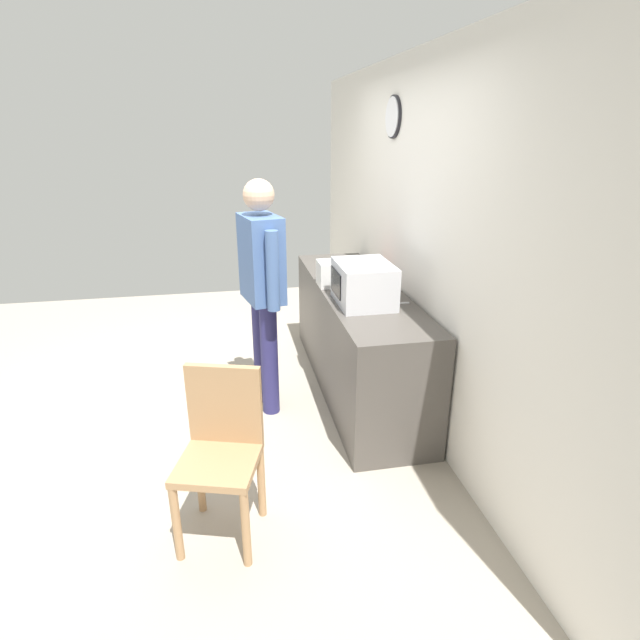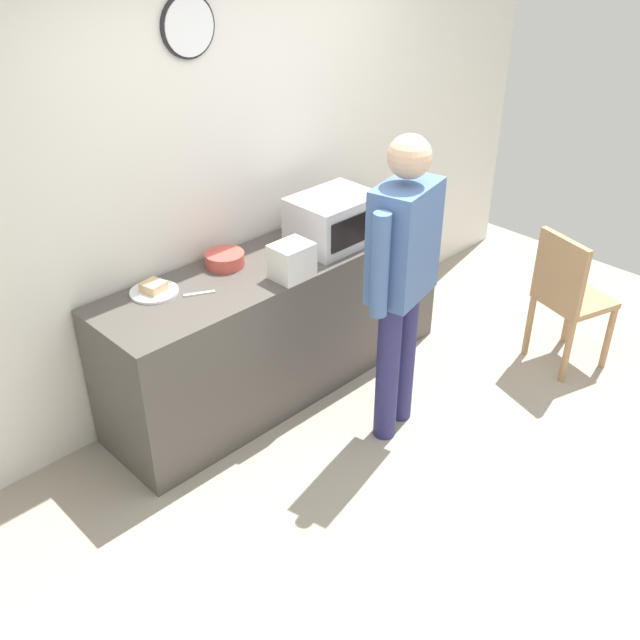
{
  "view_description": "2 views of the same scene",
  "coord_description": "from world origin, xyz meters",
  "px_view_note": "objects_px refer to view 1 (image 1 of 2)",
  "views": [
    {
      "loc": [
        3.67,
        0.19,
        2.08
      ],
      "look_at": [
        0.1,
        0.88,
        0.69
      ],
      "focal_mm": 28.21,
      "sensor_mm": 36.0,
      "label": 1
    },
    {
      "loc": [
        -2.57,
        -1.69,
        2.82
      ],
      "look_at": [
        -0.1,
        0.83,
        0.66
      ],
      "focal_mm": 41.06,
      "sensor_mm": 36.0,
      "label": 2
    }
  ],
  "objects_px": {
    "microwave": "(364,284)",
    "sandwich_plate": "(355,261)",
    "salad_bowl": "(368,273)",
    "fork_utensil": "(398,303)",
    "spoon_utensil": "(340,268)",
    "person_standing": "(262,281)",
    "wooden_chair": "(221,446)",
    "toaster": "(329,274)"
  },
  "relations": [
    {
      "from": "salad_bowl",
      "to": "spoon_utensil",
      "type": "bearing_deg",
      "value": -151.12
    },
    {
      "from": "sandwich_plate",
      "to": "person_standing",
      "type": "height_order",
      "value": "person_standing"
    },
    {
      "from": "salad_bowl",
      "to": "spoon_utensil",
      "type": "relative_size",
      "value": 1.33
    },
    {
      "from": "fork_utensil",
      "to": "spoon_utensil",
      "type": "distance_m",
      "value": 1.05
    },
    {
      "from": "toaster",
      "to": "spoon_utensil",
      "type": "bearing_deg",
      "value": 157.45
    },
    {
      "from": "microwave",
      "to": "sandwich_plate",
      "type": "xyz_separation_m",
      "value": [
        -1.14,
        0.23,
        -0.13
      ]
    },
    {
      "from": "toaster",
      "to": "person_standing",
      "type": "bearing_deg",
      "value": -63.86
    },
    {
      "from": "sandwich_plate",
      "to": "person_standing",
      "type": "relative_size",
      "value": 0.15
    },
    {
      "from": "spoon_utensil",
      "to": "wooden_chair",
      "type": "xyz_separation_m",
      "value": [
        2.03,
        -1.1,
        -0.37
      ]
    },
    {
      "from": "spoon_utensil",
      "to": "wooden_chair",
      "type": "height_order",
      "value": "wooden_chair"
    },
    {
      "from": "microwave",
      "to": "wooden_chair",
      "type": "bearing_deg",
      "value": -44.68
    },
    {
      "from": "sandwich_plate",
      "to": "salad_bowl",
      "type": "height_order",
      "value": "salad_bowl"
    },
    {
      "from": "microwave",
      "to": "wooden_chair",
      "type": "distance_m",
      "value": 1.58
    },
    {
      "from": "sandwich_plate",
      "to": "wooden_chair",
      "type": "distance_m",
      "value": 2.58
    },
    {
      "from": "microwave",
      "to": "fork_utensil",
      "type": "relative_size",
      "value": 2.94
    },
    {
      "from": "spoon_utensil",
      "to": "person_standing",
      "type": "xyz_separation_m",
      "value": [
        0.76,
        -0.76,
        0.14
      ]
    },
    {
      "from": "toaster",
      "to": "wooden_chair",
      "type": "relative_size",
      "value": 0.23
    },
    {
      "from": "spoon_utensil",
      "to": "microwave",
      "type": "bearing_deg",
      "value": -3.07
    },
    {
      "from": "salad_bowl",
      "to": "sandwich_plate",
      "type": "bearing_deg",
      "value": 178.83
    },
    {
      "from": "salad_bowl",
      "to": "wooden_chair",
      "type": "height_order",
      "value": "salad_bowl"
    },
    {
      "from": "wooden_chair",
      "to": "spoon_utensil",
      "type": "bearing_deg",
      "value": 151.5
    },
    {
      "from": "fork_utensil",
      "to": "spoon_utensil",
      "type": "xyz_separation_m",
      "value": [
        -1.03,
        -0.19,
        0.0
      ]
    },
    {
      "from": "sandwich_plate",
      "to": "toaster",
      "type": "distance_m",
      "value": 0.76
    },
    {
      "from": "salad_bowl",
      "to": "wooden_chair",
      "type": "xyz_separation_m",
      "value": [
        1.72,
        -1.27,
        -0.4
      ]
    },
    {
      "from": "sandwich_plate",
      "to": "person_standing",
      "type": "bearing_deg",
      "value": -45.37
    },
    {
      "from": "salad_bowl",
      "to": "fork_utensil",
      "type": "distance_m",
      "value": 0.72
    },
    {
      "from": "spoon_utensil",
      "to": "person_standing",
      "type": "distance_m",
      "value": 1.09
    },
    {
      "from": "spoon_utensil",
      "to": "fork_utensil",
      "type": "bearing_deg",
      "value": 10.64
    },
    {
      "from": "sandwich_plate",
      "to": "fork_utensil",
      "type": "relative_size",
      "value": 1.53
    },
    {
      "from": "salad_bowl",
      "to": "microwave",
      "type": "bearing_deg",
      "value": -18.61
    },
    {
      "from": "microwave",
      "to": "spoon_utensil",
      "type": "relative_size",
      "value": 2.94
    },
    {
      "from": "fork_utensil",
      "to": "wooden_chair",
      "type": "distance_m",
      "value": 1.68
    },
    {
      "from": "fork_utensil",
      "to": "spoon_utensil",
      "type": "relative_size",
      "value": 1.0
    },
    {
      "from": "toaster",
      "to": "spoon_utensil",
      "type": "height_order",
      "value": "toaster"
    },
    {
      "from": "toaster",
      "to": "fork_utensil",
      "type": "relative_size",
      "value": 1.29
    },
    {
      "from": "spoon_utensil",
      "to": "person_standing",
      "type": "height_order",
      "value": "person_standing"
    },
    {
      "from": "microwave",
      "to": "sandwich_plate",
      "type": "relative_size",
      "value": 1.92
    },
    {
      "from": "fork_utensil",
      "to": "wooden_chair",
      "type": "relative_size",
      "value": 0.18
    },
    {
      "from": "fork_utensil",
      "to": "person_standing",
      "type": "relative_size",
      "value": 0.1
    },
    {
      "from": "sandwich_plate",
      "to": "fork_utensil",
      "type": "bearing_deg",
      "value": 0.64
    },
    {
      "from": "salad_bowl",
      "to": "wooden_chair",
      "type": "bearing_deg",
      "value": -36.47
    },
    {
      "from": "microwave",
      "to": "sandwich_plate",
      "type": "height_order",
      "value": "microwave"
    }
  ]
}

